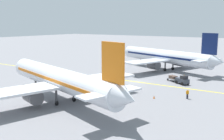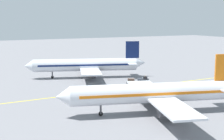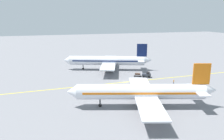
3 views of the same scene
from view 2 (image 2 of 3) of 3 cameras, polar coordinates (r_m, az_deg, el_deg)
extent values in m
plane|color=slate|center=(76.40, 1.23, -3.59)|extent=(400.00, 400.00, 0.00)
cube|color=yellow|center=(76.40, 1.23, -3.59)|extent=(3.88, 119.96, 0.01)
cylinder|color=silver|center=(57.10, 7.50, -4.16)|extent=(11.87, 29.80, 3.60)
cone|color=silver|center=(54.41, -9.02, -4.87)|extent=(3.96, 3.26, 3.42)
cube|color=orange|center=(57.06, 7.50, -4.02)|extent=(11.07, 26.94, 0.50)
cube|color=silver|center=(57.58, 8.44, -4.81)|extent=(28.33, 12.85, 0.36)
cylinder|color=#4C4C51|center=(53.37, 10.15, -7.37)|extent=(3.01, 3.69, 2.20)
cylinder|color=#4C4C51|center=(62.48, 6.92, -4.84)|extent=(3.01, 3.69, 2.20)
cube|color=silver|center=(62.45, 19.39, -3.08)|extent=(9.31, 4.83, 0.24)
cylinder|color=#4C4C51|center=(55.57, -2.08, -7.02)|extent=(0.36, 0.36, 2.00)
cylinder|color=black|center=(55.86, -2.08, -8.01)|extent=(0.49, 0.85, 0.80)
cylinder|color=#4C4C51|center=(56.89, 9.88, -6.77)|extent=(0.36, 0.36, 2.00)
cylinder|color=black|center=(57.17, 9.85, -7.74)|extent=(0.49, 0.85, 0.80)
cylinder|color=#4C4C51|center=(59.78, 8.81, -5.96)|extent=(0.36, 0.36, 2.00)
cylinder|color=black|center=(60.05, 8.79, -6.88)|extent=(0.49, 0.85, 0.80)
cylinder|color=silver|center=(91.54, -4.90, 0.94)|extent=(13.21, 29.53, 3.60)
cone|color=silver|center=(92.20, -15.01, 0.72)|extent=(4.02, 3.39, 3.42)
cone|color=silver|center=(93.74, 5.22, 1.31)|extent=(3.87, 3.84, 3.06)
cube|color=#0F1E51|center=(91.52, -4.90, 1.03)|extent=(12.27, 26.71, 0.50)
cube|color=silver|center=(91.70, -4.27, 0.51)|extent=(28.16, 14.07, 0.36)
cylinder|color=#4C4C51|center=(86.98, -4.06, -0.80)|extent=(3.13, 3.74, 2.20)
cylinder|color=#4C4C51|center=(96.83, -4.44, 0.22)|extent=(3.13, 3.74, 2.20)
cube|color=#0F1E51|center=(92.75, 3.75, 3.74)|extent=(1.65, 3.90, 5.00)
cube|color=silver|center=(93.11, 3.42, 1.34)|extent=(9.29, 5.21, 0.24)
cylinder|color=#4C4C51|center=(91.96, -10.86, -0.67)|extent=(0.36, 0.36, 2.00)
cylinder|color=black|center=(92.14, -10.85, -1.28)|extent=(0.53, 0.85, 0.80)
cylinder|color=#4C4C51|center=(90.46, -3.56, -0.68)|extent=(0.36, 0.36, 2.00)
cylinder|color=black|center=(90.64, -3.56, -1.31)|extent=(0.53, 0.85, 0.80)
cylinder|color=#4C4C51|center=(93.61, -3.71, -0.35)|extent=(0.36, 0.36, 2.00)
cylinder|color=black|center=(93.78, -3.70, -0.95)|extent=(0.53, 0.85, 0.80)
cube|color=#333842|center=(83.81, 5.70, -1.93)|extent=(2.86, 3.34, 0.90)
cube|color=black|center=(83.66, 6.09, -1.39)|extent=(1.66, 1.61, 0.70)
sphere|color=orange|center=(83.59, 6.10, -1.10)|extent=(0.16, 0.16, 0.16)
cylinder|color=black|center=(84.65, 6.35, -2.14)|extent=(0.58, 0.73, 0.70)
cylinder|color=black|center=(83.18, 6.38, -2.34)|extent=(0.58, 0.73, 0.70)
cylinder|color=black|center=(84.62, 5.03, -2.12)|extent=(0.58, 0.73, 0.70)
cylinder|color=black|center=(83.15, 5.03, -2.32)|extent=(0.58, 0.73, 0.70)
cube|color=gray|center=(83.87, 3.51, -2.07)|extent=(2.56, 2.95, 0.20)
cube|color=#4C382D|center=(83.80, 3.52, -1.80)|extent=(1.91, 2.14, 0.60)
cylinder|color=black|center=(84.53, 4.23, -2.21)|extent=(0.35, 0.45, 0.44)
cylinder|color=black|center=(83.30, 4.22, -2.38)|extent=(0.35, 0.45, 0.44)
cylinder|color=black|center=(84.58, 2.82, -2.19)|extent=(0.35, 0.45, 0.44)
cylinder|color=black|center=(83.35, 2.79, -2.36)|extent=(0.35, 0.45, 0.44)
cylinder|color=#23232D|center=(78.45, 12.56, -3.15)|extent=(0.16, 0.16, 0.85)
cylinder|color=#23232D|center=(78.26, 12.56, -3.18)|extent=(0.16, 0.16, 0.85)
cube|color=orange|center=(78.21, 12.58, -2.65)|extent=(0.42, 0.39, 0.60)
cylinder|color=orange|center=(78.44, 12.57, -2.61)|extent=(0.10, 0.10, 0.55)
cylinder|color=orange|center=(77.97, 12.59, -2.69)|extent=(0.10, 0.10, 0.55)
sphere|color=tan|center=(78.12, 12.59, -2.35)|extent=(0.22, 0.22, 0.22)
cone|color=orange|center=(73.09, 11.18, -4.14)|extent=(0.32, 0.32, 0.55)
cone|color=orange|center=(65.22, 3.95, -5.60)|extent=(0.32, 0.32, 0.55)
camera|label=1|loc=(64.67, 49.07, 2.35)|focal=42.00mm
camera|label=3|loc=(11.71, 60.49, 25.09)|focal=35.00mm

